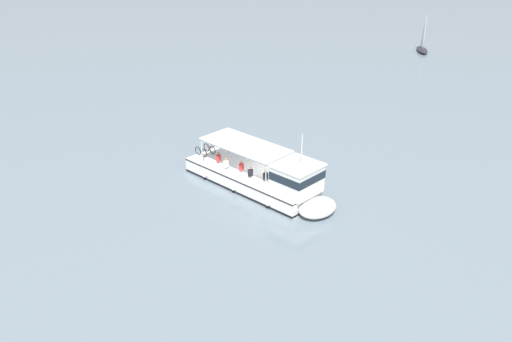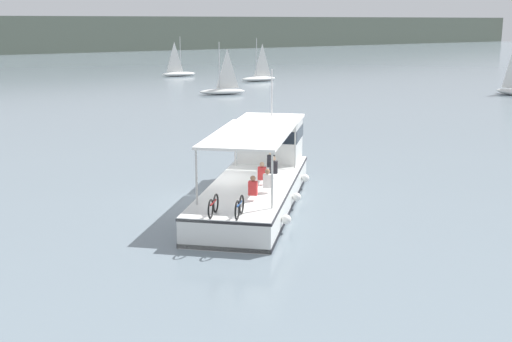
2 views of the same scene
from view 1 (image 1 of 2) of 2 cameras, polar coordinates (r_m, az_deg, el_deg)
name	(u,v)px [view 1 (image 1 of 2)]	position (r m, az deg, el deg)	size (l,w,h in m)	color
ground_plane	(267,182)	(39.40, 1.22, -1.19)	(400.00, 400.00, 0.00)	slate
ferry_main	(266,180)	(37.39, 1.12, -0.99)	(11.09, 11.26, 5.32)	white
sailboat_off_bow	(422,48)	(84.93, 17.58, 12.59)	(4.93, 1.95, 5.40)	#232328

